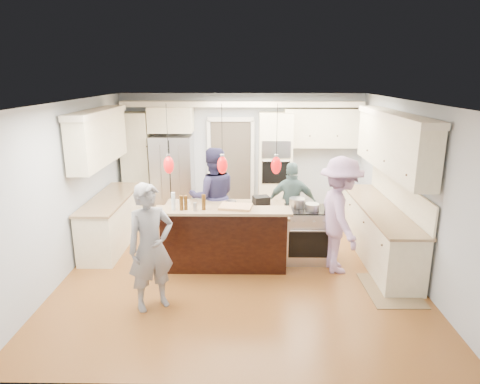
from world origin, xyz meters
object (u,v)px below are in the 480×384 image
object	(u,v)px
kitchen_island	(225,234)
person_bar_end	(151,247)
refrigerator	(173,175)
person_far_left	(213,197)
island_range	(307,234)

from	to	relation	value
kitchen_island	person_bar_end	xyz separation A→B (m)	(-0.92, -1.52, 0.39)
refrigerator	kitchen_island	world-z (taller)	refrigerator
refrigerator	person_far_left	xyz separation A→B (m)	(1.04, -1.79, 0.02)
island_range	person_far_left	distance (m)	1.87
island_range	person_bar_end	distance (m)	2.85
refrigerator	person_bar_end	world-z (taller)	refrigerator
island_range	person_bar_end	size ratio (longest dim) A/B	0.52
kitchen_island	island_range	world-z (taller)	kitchen_island
kitchen_island	island_range	distance (m)	1.41
person_bar_end	island_range	bearing A→B (deg)	1.92
island_range	person_far_left	xyz separation A→B (m)	(-1.67, 0.70, 0.46)
refrigerator	person_bar_end	distance (m)	4.11
refrigerator	person_far_left	world-z (taller)	person_far_left
refrigerator	island_range	xyz separation A→B (m)	(2.71, -2.49, -0.44)
refrigerator	person_far_left	bearing A→B (deg)	-59.76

